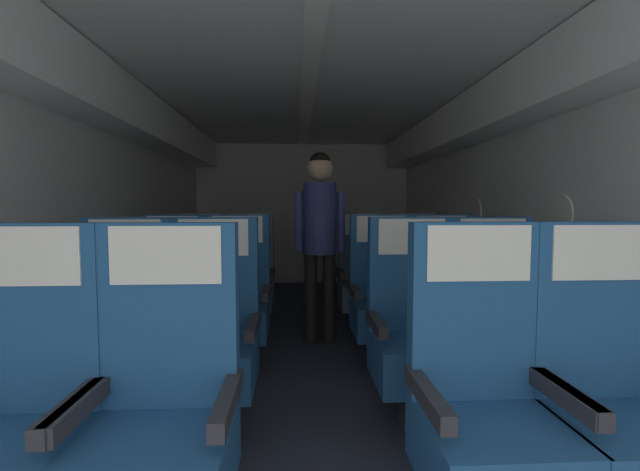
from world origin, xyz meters
The scene contains 19 objects.
ground centered at (0.00, 3.26, -0.01)m, with size 3.50×6.92×0.02m, color #2D3342.
fuselage_shell centered at (0.00, 3.52, 1.58)m, with size 3.38×6.57×2.20m.
seat_a_left_window centered at (-1.01, 1.32, 0.47)m, with size 0.50×0.47×1.12m.
seat_a_left_aisle centered at (-0.55, 1.33, 0.47)m, with size 0.50×0.47×1.12m.
seat_a_right_aisle centered at (1.01, 1.33, 0.47)m, with size 0.50×0.47×1.12m.
seat_a_right_window centered at (0.55, 1.33, 0.47)m, with size 0.50×0.47×1.12m.
seat_b_left_window centered at (-1.01, 2.18, 0.47)m, with size 0.50×0.47×1.12m.
seat_b_left_aisle centered at (-0.55, 2.19, 0.47)m, with size 0.50×0.47×1.12m.
seat_b_right_aisle centered at (1.01, 2.20, 0.47)m, with size 0.50×0.47×1.12m.
seat_b_right_window centered at (0.55, 2.20, 0.47)m, with size 0.50×0.47×1.12m.
seat_c_left_window centered at (-1.02, 3.07, 0.47)m, with size 0.50×0.47×1.12m.
seat_c_left_aisle centered at (-0.54, 3.06, 0.47)m, with size 0.50×0.47×1.12m.
seat_c_right_aisle centered at (1.01, 3.05, 0.47)m, with size 0.50×0.47×1.12m.
seat_c_right_window centered at (0.55, 3.07, 0.47)m, with size 0.50×0.47×1.12m.
seat_d_left_window centered at (-1.01, 3.92, 0.47)m, with size 0.50×0.47×1.12m.
seat_d_left_aisle centered at (-0.56, 3.93, 0.47)m, with size 0.50×0.47×1.12m.
seat_d_right_aisle centered at (1.02, 3.93, 0.47)m, with size 0.50×0.47×1.12m.
seat_d_right_window centered at (0.54, 3.92, 0.47)m, with size 0.50×0.47×1.12m.
flight_attendant centered at (0.10, 3.57, 1.01)m, with size 0.43×0.28×1.64m.
Camera 1 is at (-0.10, -0.05, 1.17)m, focal length 23.86 mm.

